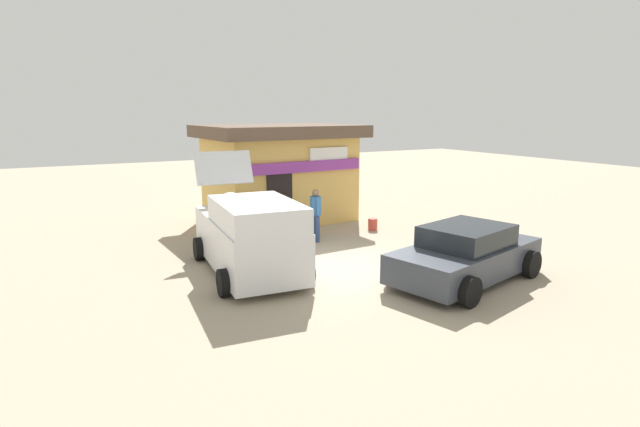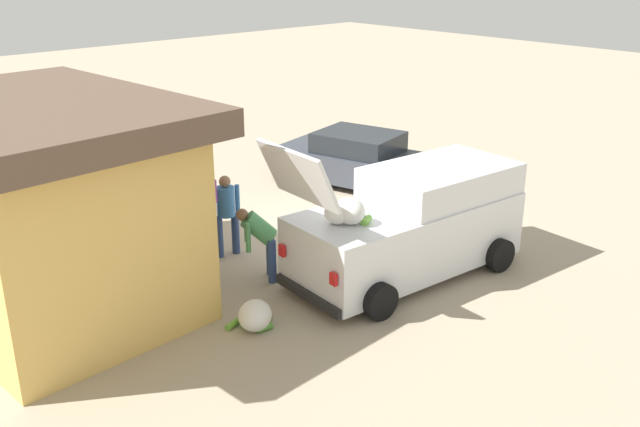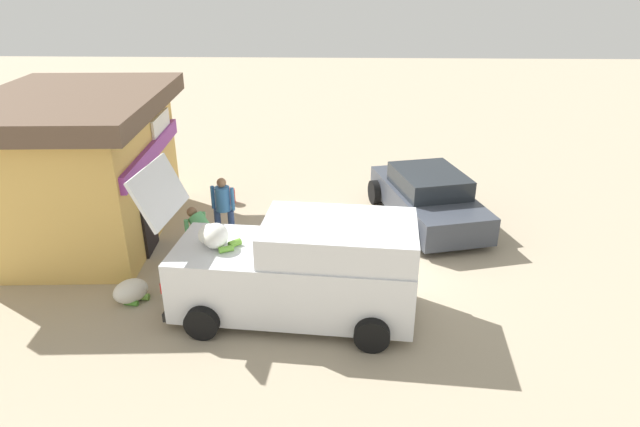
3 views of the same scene
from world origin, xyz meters
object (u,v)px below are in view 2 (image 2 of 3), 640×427
object	(u,v)px
delivery_van	(412,223)
paint_bucket	(150,217)
vendor_standing	(226,210)
unloaded_banana_pile	(255,316)
storefront_bar	(42,204)
parked_sedan	(358,160)
customer_bending	(260,236)

from	to	relation	value
delivery_van	paint_bucket	size ratio (longest dim) A/B	12.47
vendor_standing	unloaded_banana_pile	size ratio (longest dim) A/B	1.88
storefront_bar	delivery_van	world-z (taller)	storefront_bar
delivery_van	unloaded_banana_pile	xyz separation A→B (m)	(0.30, 3.33, -0.74)
parked_sedan	customer_bending	bearing A→B (deg)	116.99
storefront_bar	unloaded_banana_pile	bearing A→B (deg)	-145.70
vendor_standing	storefront_bar	bearing A→B (deg)	85.06
parked_sedan	customer_bending	distance (m)	5.72
parked_sedan	paint_bucket	xyz separation A→B (m)	(1.00, 5.25, -0.43)
vendor_standing	paint_bucket	bearing A→B (deg)	8.15
delivery_van	unloaded_banana_pile	distance (m)	3.43
customer_bending	unloaded_banana_pile	xyz separation A→B (m)	(-1.31, 1.17, -0.61)
parked_sedan	vendor_standing	size ratio (longest dim) A/B	2.72
delivery_van	parked_sedan	size ratio (longest dim) A/B	1.13
vendor_standing	delivery_van	bearing A→B (deg)	-145.36
vendor_standing	paint_bucket	distance (m)	2.46
vendor_standing	customer_bending	xyz separation A→B (m)	(-1.26, 0.18, -0.10)
customer_bending	vendor_standing	bearing A→B (deg)	-7.99
paint_bucket	storefront_bar	bearing A→B (deg)	124.63
customer_bending	parked_sedan	bearing A→B (deg)	-63.01
storefront_bar	delivery_van	size ratio (longest dim) A/B	1.14
storefront_bar	vendor_standing	distance (m)	3.42
vendor_standing	parked_sedan	bearing A→B (deg)	-74.81
vendor_standing	paint_bucket	world-z (taller)	vendor_standing
delivery_van	paint_bucket	bearing A→B (deg)	24.02
parked_sedan	unloaded_banana_pile	xyz separation A→B (m)	(-3.91, 6.26, -0.42)
storefront_bar	vendor_standing	xyz separation A→B (m)	(-0.28, -3.30, -0.85)
storefront_bar	parked_sedan	bearing A→B (deg)	-82.72
unloaded_banana_pile	storefront_bar	bearing A→B (deg)	34.30
delivery_van	customer_bending	world-z (taller)	delivery_van
unloaded_banana_pile	delivery_van	bearing A→B (deg)	-95.14
customer_bending	unloaded_banana_pile	bearing A→B (deg)	138.35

